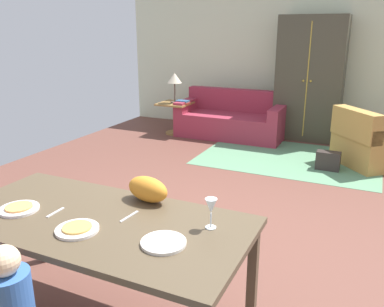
{
  "coord_description": "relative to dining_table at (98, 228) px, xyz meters",
  "views": [
    {
      "loc": [
        1.32,
        -3.31,
        1.88
      ],
      "look_at": [
        -0.06,
        -0.33,
        0.85
      ],
      "focal_mm": 37.37,
      "sensor_mm": 36.0,
      "label": 1
    }
  ],
  "objects": [
    {
      "name": "pizza_near_man",
      "position": [
        -0.52,
        -0.12,
        0.09
      ],
      "size": [
        0.17,
        0.17,
        0.01
      ],
      "primitive_type": "cylinder",
      "color": "#E79A50",
      "rests_on": "plate_near_man"
    },
    {
      "name": "armchair",
      "position": [
        1.49,
        4.23,
        -0.37
      ],
      "size": [
        1.21,
        1.21,
        0.82
      ],
      "color": "#B58742",
      "rests_on": "ground_plane"
    },
    {
      "name": "side_table",
      "position": [
        -1.86,
        4.67,
        -0.31
      ],
      "size": [
        0.56,
        0.56,
        0.58
      ],
      "color": "olive",
      "rests_on": "ground_plane"
    },
    {
      "name": "armoire",
      "position": [
        0.4,
        5.36,
        0.36
      ],
      "size": [
        1.1,
        0.59,
        2.1
      ],
      "color": "#444031",
      "rests_on": "ground_plane"
    },
    {
      "name": "plate_near_man",
      "position": [
        -0.52,
        -0.12,
        0.08
      ],
      "size": [
        0.25,
        0.25,
        0.02
      ],
      "primitive_type": "cylinder",
      "color": "white",
      "rests_on": "dining_table"
    },
    {
      "name": "plate_near_child",
      "position": [
        0.0,
        -0.18,
        0.08
      ],
      "size": [
        0.25,
        0.25,
        0.02
      ],
      "primitive_type": "cylinder",
      "color": "white",
      "rests_on": "dining_table"
    },
    {
      "name": "plate_near_woman",
      "position": [
        0.52,
        -0.1,
        0.08
      ],
      "size": [
        0.25,
        0.25,
        0.02
      ],
      "primitive_type": "cylinder",
      "color": "white",
      "rests_on": "dining_table"
    },
    {
      "name": "book_lower",
      "position": [
        -1.68,
        4.64,
        -0.1
      ],
      "size": [
        0.22,
        0.16,
        0.03
      ],
      "primitive_type": "cube",
      "color": "maroon",
      "rests_on": "side_table"
    },
    {
      "name": "fork",
      "position": [
        -0.29,
        -0.05,
        0.07
      ],
      "size": [
        0.02,
        0.15,
        0.01
      ],
      "primitive_type": "cube",
      "rotation": [
        0.0,
        0.0,
        0.01
      ],
      "color": "silver",
      "rests_on": "dining_table"
    },
    {
      "name": "dining_table",
      "position": [
        0.0,
        0.0,
        0.0
      ],
      "size": [
        1.91,
        0.92,
        0.76
      ],
      "color": "brown",
      "rests_on": "ground_plane"
    },
    {
      "name": "table_lamp",
      "position": [
        -1.86,
        4.67,
        0.32
      ],
      "size": [
        0.26,
        0.26,
        0.54
      ],
      "color": "brown",
      "rests_on": "side_table"
    },
    {
      "name": "ground_plane",
      "position": [
        0.15,
        2.32,
        -0.7
      ],
      "size": [
        6.88,
        6.77,
        0.02
      ],
      "primitive_type": "cube",
      "color": "brown"
    },
    {
      "name": "book_upper",
      "position": [
        -1.71,
        4.67,
        -0.07
      ],
      "size": [
        0.22,
        0.16,
        0.03
      ],
      "primitive_type": "cube",
      "color": "#2F567E",
      "rests_on": "book_lower"
    },
    {
      "name": "back_wall",
      "position": [
        0.15,
        5.75,
        0.66
      ],
      "size": [
        6.88,
        0.1,
        2.7
      ],
      "primitive_type": "cube",
      "color": "beige",
      "rests_on": "ground_plane"
    },
    {
      "name": "wine_glass",
      "position": [
        0.69,
        0.18,
        0.2
      ],
      "size": [
        0.07,
        0.07,
        0.19
      ],
      "color": "silver",
      "rests_on": "dining_table"
    },
    {
      "name": "pizza_near_child",
      "position": [
        0.0,
        -0.18,
        0.09
      ],
      "size": [
        0.17,
        0.17,
        0.01
      ],
      "primitive_type": "cylinder",
      "color": "gold",
      "rests_on": "plate_near_child"
    },
    {
      "name": "cat",
      "position": [
        0.15,
        0.36,
        0.15
      ],
      "size": [
        0.35,
        0.22,
        0.17
      ],
      "primitive_type": "ellipsoid",
      "rotation": [
        0.0,
        0.0,
        -0.2
      ],
      "color": "orange",
      "rests_on": "dining_table"
    },
    {
      "name": "handbag",
      "position": [
        0.98,
        3.77,
        -0.56
      ],
      "size": [
        0.32,
        0.16,
        0.26
      ],
      "primitive_type": "cube",
      "color": "#302825",
      "rests_on": "ground_plane"
    },
    {
      "name": "knife",
      "position": [
        0.17,
        0.1,
        0.07
      ],
      "size": [
        0.03,
        0.17,
        0.01
      ],
      "primitive_type": "cube",
      "rotation": [
        0.0,
        0.0,
        -0.1
      ],
      "color": "silver",
      "rests_on": "dining_table"
    },
    {
      "name": "couch",
      "position": [
        -0.85,
        4.93,
        -0.39
      ],
      "size": [
        1.88,
        0.86,
        0.82
      ],
      "color": "#952C3F",
      "rests_on": "ground_plane"
    },
    {
      "name": "area_rug",
      "position": [
        0.38,
        4.07,
        -0.69
      ],
      "size": [
        2.6,
        1.8,
        0.01
      ],
      "primitive_type": "cube",
      "color": "#5A8A65",
      "rests_on": "ground_plane"
    }
  ]
}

